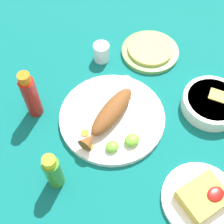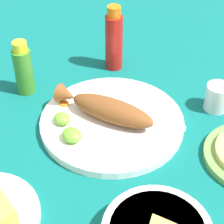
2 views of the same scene
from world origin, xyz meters
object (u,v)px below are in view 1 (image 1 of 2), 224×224
object	(u,v)px
fork_far	(133,101)
tortilla_plate	(150,52)
fried_fish	(109,115)
hot_sauce_bottle_green	(53,172)
guacamole_bowl	(212,103)
side_plate_fries	(201,200)
main_plate	(112,117)
hot_sauce_bottle_red	(31,96)
fork_near	(119,94)
salt_cup	(101,53)

from	to	relation	value
fork_far	tortilla_plate	xyz separation A→B (m)	(0.17, 0.15, -0.01)
fork_far	tortilla_plate	bearing A→B (deg)	-18.49
fried_fish	hot_sauce_bottle_green	size ratio (longest dim) A/B	1.71
hot_sauce_bottle_green	guacamole_bowl	world-z (taller)	hot_sauce_bottle_green
side_plate_fries	guacamole_bowl	world-z (taller)	guacamole_bowl
main_plate	guacamole_bowl	size ratio (longest dim) A/B	1.75
fried_fish	hot_sauce_bottle_green	xyz separation A→B (m)	(-0.22, -0.08, 0.02)
main_plate	fork_far	xyz separation A→B (m)	(0.08, 0.01, 0.01)
fork_far	guacamole_bowl	bearing A→B (deg)	-93.73
hot_sauce_bottle_red	guacamole_bowl	xyz separation A→B (m)	(0.46, -0.27, -0.05)
tortilla_plate	fork_near	bearing A→B (deg)	-151.69
fork_near	hot_sauce_bottle_green	world-z (taller)	hot_sauce_bottle_green
hot_sauce_bottle_red	hot_sauce_bottle_green	distance (m)	0.24
fried_fish	salt_cup	bearing A→B (deg)	39.70
main_plate	fried_fish	bearing A→B (deg)	-155.86
fried_fish	tortilla_plate	size ratio (longest dim) A/B	1.18
salt_cup	side_plate_fries	world-z (taller)	salt_cup
hot_sauce_bottle_red	guacamole_bowl	distance (m)	0.54
fried_fish	hot_sauce_bottle_red	xyz separation A→B (m)	(-0.17, 0.15, 0.04)
tortilla_plate	fork_far	bearing A→B (deg)	-139.73
fork_near	main_plate	bearing A→B (deg)	-175.65
tortilla_plate	hot_sauce_bottle_red	bearing A→B (deg)	-178.57
fork_near	guacamole_bowl	size ratio (longest dim) A/B	0.87
main_plate	fork_far	world-z (taller)	fork_far
side_plate_fries	fried_fish	bearing A→B (deg)	102.62
side_plate_fries	hot_sauce_bottle_green	bearing A→B (deg)	139.52
hot_sauce_bottle_green	side_plate_fries	world-z (taller)	hot_sauce_bottle_green
fork_near	salt_cup	xyz separation A→B (m)	(0.04, 0.17, 0.01)
salt_cup	tortilla_plate	xyz separation A→B (m)	(0.16, -0.07, -0.02)
main_plate	fried_fish	distance (m)	0.04
main_plate	salt_cup	distance (m)	0.25
fork_near	salt_cup	bearing A→B (deg)	39.98
fork_far	side_plate_fries	distance (m)	0.34
fork_near	fork_far	bearing A→B (deg)	-98.85
fork_near	hot_sauce_bottle_green	size ratio (longest dim) A/B	1.15
fork_near	side_plate_fries	size ratio (longest dim) A/B	0.77
fried_fish	tortilla_plate	bearing A→B (deg)	7.25
salt_cup	hot_sauce_bottle_green	bearing A→B (deg)	-136.56
fork_far	salt_cup	bearing A→B (deg)	26.56
main_plate	fried_fish	world-z (taller)	fried_fish
fork_near	side_plate_fries	bearing A→B (deg)	-127.14
salt_cup	tortilla_plate	distance (m)	0.17
fried_fish	fork_near	xyz separation A→B (m)	(0.07, 0.06, -0.02)
hot_sauce_bottle_green	salt_cup	distance (m)	0.45
fried_fish	side_plate_fries	size ratio (longest dim) A/B	1.15
side_plate_fries	tortilla_plate	world-z (taller)	same
hot_sauce_bottle_green	guacamole_bowl	xyz separation A→B (m)	(0.51, -0.04, -0.04)
fork_far	hot_sauce_bottle_green	xyz separation A→B (m)	(-0.31, -0.10, 0.04)
fork_far	side_plate_fries	size ratio (longest dim) A/B	0.82
main_plate	fried_fish	xyz separation A→B (m)	(-0.01, -0.01, 0.03)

